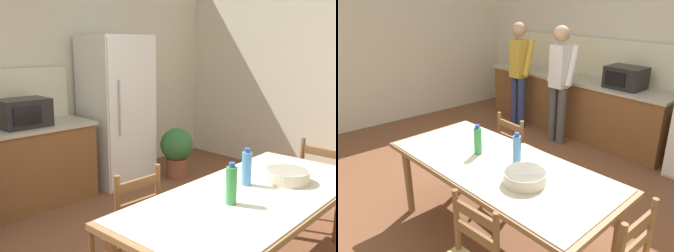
% 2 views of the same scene
% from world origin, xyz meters
% --- Properties ---
extents(ground_plane, '(8.32, 8.32, 0.00)m').
position_xyz_m(ground_plane, '(0.00, 0.00, 0.00)').
color(ground_plane, brown).
extents(wall_back, '(6.52, 0.12, 2.90)m').
position_xyz_m(wall_back, '(0.00, 2.66, 1.45)').
color(wall_back, beige).
rests_on(wall_back, ground).
extents(wall_left, '(0.12, 5.20, 2.90)m').
position_xyz_m(wall_left, '(-3.26, 0.00, 1.45)').
color(wall_left, beige).
rests_on(wall_left, ground).
extents(kitchen_counter, '(3.24, 0.66, 0.89)m').
position_xyz_m(kitchen_counter, '(-0.85, 2.23, 0.45)').
color(kitchen_counter, brown).
rests_on(kitchen_counter, ground).
extents(counter_splashback, '(3.20, 0.03, 0.60)m').
position_xyz_m(counter_splashback, '(-0.85, 2.54, 1.19)').
color(counter_splashback, beige).
rests_on(counter_splashback, kitchen_counter).
extents(microwave, '(0.50, 0.39, 0.30)m').
position_xyz_m(microwave, '(0.05, 2.21, 1.04)').
color(microwave, black).
rests_on(microwave, kitchen_counter).
extents(dining_table, '(2.12, 1.02, 0.77)m').
position_xyz_m(dining_table, '(0.44, -0.40, 0.69)').
color(dining_table, olive).
rests_on(dining_table, ground).
extents(bottle_near_centre, '(0.07, 0.07, 0.27)m').
position_xyz_m(bottle_near_centre, '(0.18, -0.42, 0.90)').
color(bottle_near_centre, green).
rests_on(bottle_near_centre, dining_table).
extents(bottle_off_centre, '(0.07, 0.07, 0.27)m').
position_xyz_m(bottle_off_centre, '(0.54, -0.28, 0.90)').
color(bottle_off_centre, '#4C8ED6').
rests_on(bottle_off_centre, dining_table).
extents(serving_bowl, '(0.32, 0.32, 0.09)m').
position_xyz_m(serving_bowl, '(0.81, -0.45, 0.82)').
color(serving_bowl, beige).
rests_on(serving_bowl, dining_table).
extents(chair_side_far_left, '(0.42, 0.40, 0.91)m').
position_xyz_m(chair_side_far_left, '(-0.07, 0.32, 0.44)').
color(chair_side_far_left, brown).
rests_on(chair_side_far_left, ground).
extents(person_at_sink, '(0.43, 0.30, 1.72)m').
position_xyz_m(person_at_sink, '(-1.57, 1.71, 0.97)').
color(person_at_sink, navy).
rests_on(person_at_sink, ground).
extents(person_at_counter, '(0.43, 0.30, 1.72)m').
position_xyz_m(person_at_counter, '(-0.69, 1.69, 0.97)').
color(person_at_counter, '#4C4C4C').
rests_on(person_at_counter, ground).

